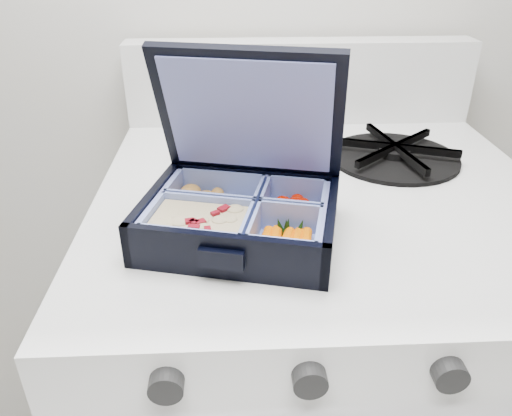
{
  "coord_description": "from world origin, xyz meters",
  "views": [
    {
      "loc": [
        -0.06,
        1.08,
        1.19
      ],
      "look_at": [
        -0.03,
        1.57,
        0.93
      ],
      "focal_mm": 35.0,
      "sensor_mm": 36.0,
      "label": 1
    }
  ],
  "objects_px": {
    "stove": "(306,410)",
    "burner_grate": "(394,151)",
    "bento_box": "(240,218)",
    "fork": "(265,187)"
  },
  "relations": [
    {
      "from": "burner_grate",
      "to": "stove",
      "type": "bearing_deg",
      "value": -145.92
    },
    {
      "from": "stove",
      "to": "bento_box",
      "type": "distance_m",
      "value": 0.5
    },
    {
      "from": "stove",
      "to": "bento_box",
      "type": "relative_size",
      "value": 4.35
    },
    {
      "from": "bento_box",
      "to": "fork",
      "type": "relative_size",
      "value": 1.04
    },
    {
      "from": "stove",
      "to": "fork",
      "type": "relative_size",
      "value": 4.52
    },
    {
      "from": "burner_grate",
      "to": "fork",
      "type": "xyz_separation_m",
      "value": [
        -0.2,
        -0.09,
        -0.01
      ]
    },
    {
      "from": "stove",
      "to": "burner_grate",
      "type": "relative_size",
      "value": 4.66
    },
    {
      "from": "burner_grate",
      "to": "fork",
      "type": "bearing_deg",
      "value": -155.27
    },
    {
      "from": "burner_grate",
      "to": "fork",
      "type": "distance_m",
      "value": 0.22
    },
    {
      "from": "stove",
      "to": "burner_grate",
      "type": "bearing_deg",
      "value": 34.08
    }
  ]
}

